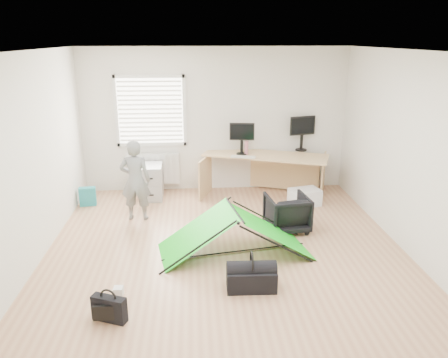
{
  "coord_description": "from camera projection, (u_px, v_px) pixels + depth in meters",
  "views": [
    {
      "loc": [
        -0.42,
        -5.43,
        2.86
      ],
      "look_at": [
        0.0,
        0.4,
        0.95
      ],
      "focal_mm": 35.0,
      "sensor_mm": 36.0,
      "label": 1
    }
  ],
  "objects": [
    {
      "name": "ground",
      "position": [
        226.0,
        253.0,
        6.06
      ],
      "size": [
        5.5,
        5.5,
        0.0
      ],
      "primitive_type": "plane",
      "color": "tan",
      "rests_on": "ground"
    },
    {
      "name": "back_wall",
      "position": [
        215.0,
        120.0,
        8.25
      ],
      "size": [
        5.0,
        0.02,
        2.7
      ],
      "primitive_type": "cube",
      "color": "silver",
      "rests_on": "ground"
    },
    {
      "name": "window",
      "position": [
        150.0,
        111.0,
        8.07
      ],
      "size": [
        1.2,
        0.06,
        1.2
      ],
      "primitive_type": "cube",
      "color": "silver",
      "rests_on": "back_wall"
    },
    {
      "name": "radiator",
      "position": [
        153.0,
        169.0,
        8.37
      ],
      "size": [
        1.0,
        0.12,
        0.6
      ],
      "primitive_type": "cube",
      "color": "silver",
      "rests_on": "back_wall"
    },
    {
      "name": "desk",
      "position": [
        265.0,
        174.0,
        8.22
      ],
      "size": [
        2.39,
        1.48,
        0.78
      ],
      "primitive_type": "cube",
      "rotation": [
        0.0,
        0.0,
        -0.36
      ],
      "color": "tan",
      "rests_on": "ground"
    },
    {
      "name": "filing_cabinet",
      "position": [
        151.0,
        182.0,
        8.02
      ],
      "size": [
        0.42,
        0.55,
        0.64
      ],
      "primitive_type": "cube",
      "rotation": [
        0.0,
        0.0,
        0.01
      ],
      "color": "#A7AAAC",
      "rests_on": "ground"
    },
    {
      "name": "monitor_left",
      "position": [
        242.0,
        143.0,
        8.05
      ],
      "size": [
        0.46,
        0.16,
        0.43
      ],
      "primitive_type": "cube",
      "rotation": [
        0.0,
        0.0,
        -0.15
      ],
      "color": "black",
      "rests_on": "desk"
    },
    {
      "name": "monitor_right",
      "position": [
        302.0,
        138.0,
        8.33
      ],
      "size": [
        0.52,
        0.24,
        0.49
      ],
      "primitive_type": "cube",
      "rotation": [
        0.0,
        0.0,
        0.26
      ],
      "color": "black",
      "rests_on": "desk"
    },
    {
      "name": "keyboard",
      "position": [
        243.0,
        157.0,
        7.9
      ],
      "size": [
        0.47,
        0.25,
        0.02
      ],
      "primitive_type": "cube",
      "rotation": [
        0.0,
        0.0,
        -0.23
      ],
      "color": "beige",
      "rests_on": "desk"
    },
    {
      "name": "thermos",
      "position": [
        246.0,
        148.0,
        8.07
      ],
      "size": [
        0.09,
        0.09,
        0.25
      ],
      "primitive_type": "cylinder",
      "rotation": [
        0.0,
        0.0,
        0.28
      ],
      "color": "#B26370",
      "rests_on": "desk"
    },
    {
      "name": "office_chair",
      "position": [
        287.0,
        213.0,
        6.7
      ],
      "size": [
        0.68,
        0.7,
        0.57
      ],
      "primitive_type": "imported",
      "rotation": [
        0.0,
        0.0,
        3.27
      ],
      "color": "black",
      "rests_on": "ground"
    },
    {
      "name": "person",
      "position": [
        135.0,
        180.0,
        7.0
      ],
      "size": [
        0.51,
        0.36,
        1.33
      ],
      "primitive_type": "imported",
      "rotation": [
        0.0,
        0.0,
        3.06
      ],
      "color": "gray",
      "rests_on": "ground"
    },
    {
      "name": "kite",
      "position": [
        235.0,
        232.0,
        5.97
      ],
      "size": [
        2.16,
        1.23,
        0.63
      ],
      "primitive_type": null,
      "rotation": [
        0.0,
        0.0,
        0.17
      ],
      "color": "#13C819",
      "rests_on": "ground"
    },
    {
      "name": "storage_crate",
      "position": [
        305.0,
        197.0,
        7.76
      ],
      "size": [
        0.59,
        0.48,
        0.29
      ],
      "primitive_type": "cube",
      "rotation": [
        0.0,
        0.0,
        0.25
      ],
      "color": "white",
      "rests_on": "ground"
    },
    {
      "name": "tote_bag",
      "position": [
        88.0,
        196.0,
        7.72
      ],
      "size": [
        0.3,
        0.16,
        0.34
      ],
      "primitive_type": "cube",
      "rotation": [
        0.0,
        0.0,
        0.12
      ],
      "color": "teal",
      "rests_on": "ground"
    },
    {
      "name": "laptop_bag",
      "position": [
        109.0,
        309.0,
        4.58
      ],
      "size": [
        0.39,
        0.25,
        0.28
      ],
      "primitive_type": "cube",
      "rotation": [
        0.0,
        0.0,
        -0.39
      ],
      "color": "black",
      "rests_on": "ground"
    },
    {
      "name": "white_box",
      "position": [
        118.0,
        291.0,
        5.05
      ],
      "size": [
        0.11,
        0.11,
        0.11
      ],
      "primitive_type": "cube",
      "rotation": [
        0.0,
        0.0,
        -0.06
      ],
      "color": "silver",
      "rests_on": "ground"
    },
    {
      "name": "duffel_bag",
      "position": [
        251.0,
        279.0,
        5.17
      ],
      "size": [
        0.59,
        0.31,
        0.25
      ],
      "primitive_type": "cube",
      "rotation": [
        0.0,
        0.0,
        -0.03
      ],
      "color": "black",
      "rests_on": "ground"
    }
  ]
}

